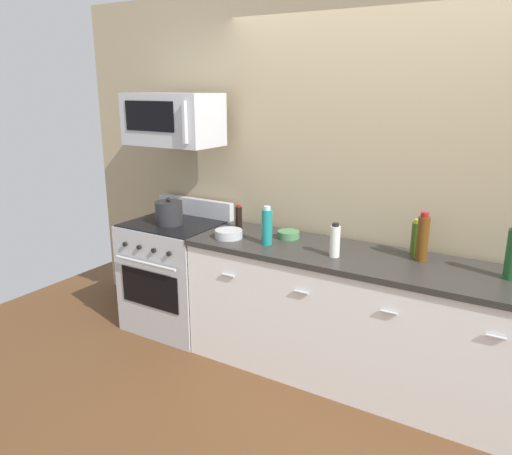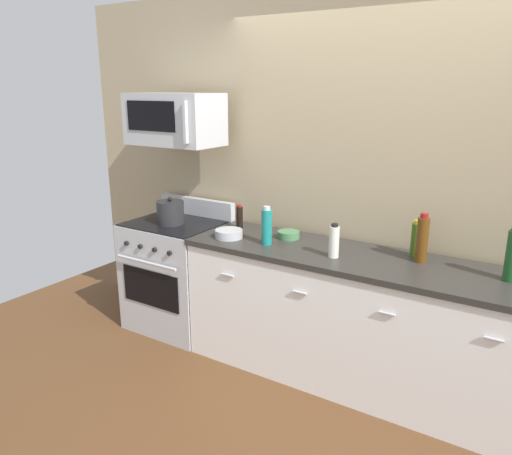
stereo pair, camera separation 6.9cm
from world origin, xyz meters
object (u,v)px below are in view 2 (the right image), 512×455
bowl_steel_prep (229,233)px  stockpot (170,212)px  range_oven (178,274)px  bottle_sparkling_teal (267,226)px  bottle_soy_sauce_dark (240,217)px  bottle_olive_oil (416,239)px  bowl_green_glaze (289,234)px  bottle_wine_amber (422,239)px  microwave (174,119)px  bottle_vinegar_white (334,241)px

bowl_steel_prep → stockpot: stockpot is taller
range_oven → bowl_steel_prep: (0.62, -0.11, 0.48)m
bottle_sparkling_teal → bottle_soy_sauce_dark: bearing=148.5°
bottle_olive_oil → bowl_green_glaze: bearing=-174.1°
stockpot → range_oven: bearing=90.0°
bottle_olive_oil → bowl_steel_prep: (-1.27, -0.32, -0.08)m
bottle_wine_amber → bottle_olive_oil: (-0.06, 0.09, -0.03)m
microwave → bottle_wine_amber: size_ratio=2.34×
bottle_wine_amber → bottle_olive_oil: bearing=124.0°
stockpot → bottle_soy_sauce_dark: bearing=20.1°
bottle_sparkling_teal → stockpot: (-0.94, 0.04, -0.03)m
bowl_steel_prep → bowl_green_glaze: size_ratio=1.26×
range_oven → bottle_soy_sauce_dark: size_ratio=5.66×
bottle_sparkling_teal → bowl_green_glaze: (0.06, 0.21, -0.10)m
microwave → bottle_wine_amber: 2.07m
bottle_vinegar_white → bottle_sparkling_teal: bottle_sparkling_teal is taller
bottle_soy_sauce_dark → bottle_wine_amber: bearing=-1.3°
range_oven → bottle_vinegar_white: bottle_vinegar_white is taller
bottle_wine_amber → range_oven: bearing=-176.7°
bowl_steel_prep → bottle_wine_amber: bearing=9.6°
bottle_sparkling_teal → stockpot: 0.94m
bottle_sparkling_teal → microwave: bearing=171.4°
range_oven → bottle_wine_amber: 2.05m
bowl_green_glaze → stockpot: 1.02m
range_oven → bowl_green_glaze: size_ratio=6.59×
bottle_wine_amber → bowl_green_glaze: 0.96m
microwave → stockpot: microwave is taller
bottle_vinegar_white → bottle_sparkling_teal: size_ratio=0.82×
bottle_sparkling_teal → bowl_steel_prep: (-0.32, -0.01, -0.10)m
bottle_soy_sauce_dark → bottle_olive_oil: (1.35, 0.06, 0.03)m
bottle_wine_amber → bottle_sparkling_teal: bottle_wine_amber is taller
bottle_soy_sauce_dark → bowl_steel_prep: bottle_soy_sauce_dark is taller
bottle_soy_sauce_dark → bowl_green_glaze: bearing=-4.2°
bottle_wine_amber → bottle_soy_sauce_dark: (-1.42, 0.03, -0.06)m
microwave → bowl_steel_prep: microwave is taller
microwave → bottle_soy_sauce_dark: size_ratio=3.94×
bottle_olive_oil → bowl_steel_prep: bearing=-166.1°
bowl_green_glaze → bottle_olive_oil: bearing=5.9°
bottle_wine_amber → bottle_soy_sauce_dark: 1.42m
bottle_vinegar_white → bottle_olive_oil: (0.44, 0.30, 0.01)m
bottle_wine_amber → stockpot: size_ratio=1.44×
bottle_olive_oil → bowl_steel_prep: bottle_olive_oil is taller
range_oven → bottle_sparkling_teal: (0.94, -0.10, 0.58)m
range_oven → bottle_sparkling_teal: size_ratio=3.88×
microwave → bowl_green_glaze: bearing=3.8°
bowl_green_glaze → bottle_soy_sauce_dark: bearing=175.8°
bottle_wine_amber → bottle_vinegar_white: (-0.51, -0.21, -0.04)m
bottle_soy_sauce_dark → bowl_steel_prep: 0.28m
bottle_vinegar_white → bottle_wine_amber: bearing=22.9°
bottle_soy_sauce_dark → bottle_olive_oil: size_ratio=0.77×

